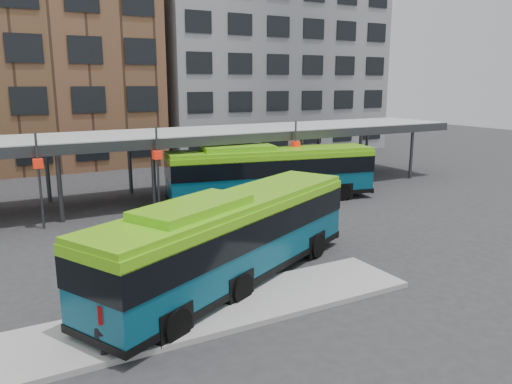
% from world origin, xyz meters
% --- Properties ---
extents(ground, '(120.00, 120.00, 0.00)m').
position_xyz_m(ground, '(0.00, 0.00, 0.00)').
color(ground, '#28282B').
rests_on(ground, ground).
extents(boarding_island, '(14.00, 3.00, 0.18)m').
position_xyz_m(boarding_island, '(-5.50, -3.00, 0.09)').
color(boarding_island, gray).
rests_on(boarding_island, ground).
extents(canopy, '(40.00, 6.53, 4.80)m').
position_xyz_m(canopy, '(-0.06, 12.87, 3.91)').
color(canopy, '#999B9E').
rests_on(canopy, ground).
extents(building_grey, '(24.00, 14.00, 20.00)m').
position_xyz_m(building_grey, '(16.00, 32.00, 10.00)').
color(building_grey, slate).
rests_on(building_grey, ground).
extents(bus_front, '(12.28, 7.94, 3.42)m').
position_xyz_m(bus_front, '(-3.83, -1.10, 1.78)').
color(bus_front, '#08445A').
rests_on(bus_front, ground).
extents(bus_rear, '(12.95, 5.10, 3.49)m').
position_xyz_m(bus_rear, '(3.99, 9.34, 1.82)').
color(bus_rear, '#08445A').
rests_on(bus_rear, ground).
extents(pedestrian, '(0.52, 0.72, 1.83)m').
position_xyz_m(pedestrian, '(-9.05, -3.96, 1.11)').
color(pedestrian, black).
rests_on(pedestrian, boarding_island).
extents(bike_rack, '(4.05, 1.17, 1.04)m').
position_xyz_m(bike_rack, '(12.28, 12.02, 0.48)').
color(bike_rack, slate).
rests_on(bike_rack, ground).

